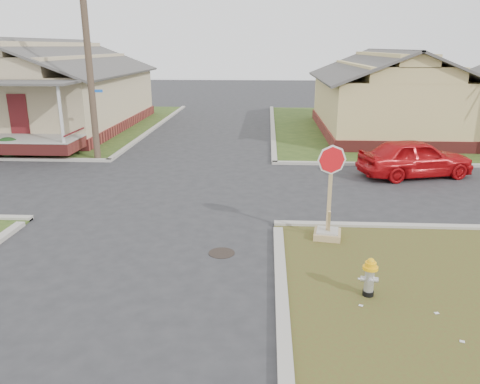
# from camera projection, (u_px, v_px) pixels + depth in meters

# --- Properties ---
(ground) EXTENTS (120.00, 120.00, 0.00)m
(ground) POSITION_uv_depth(u_px,v_px,m) (138.00, 243.00, 11.97)
(ground) COLOR #29292B
(ground) RESTS_ON ground
(verge_far_left) EXTENTS (19.00, 19.00, 0.05)m
(verge_far_left) POSITION_uv_depth(u_px,v_px,m) (12.00, 125.00, 29.83)
(verge_far_left) COLOR #294217
(verge_far_left) RESTS_ON ground
(curbs) EXTENTS (80.00, 40.00, 0.12)m
(curbs) POSITION_uv_depth(u_px,v_px,m) (175.00, 187.00, 16.74)
(curbs) COLOR #A5A095
(curbs) RESTS_ON ground
(manhole) EXTENTS (0.64, 0.64, 0.01)m
(manhole) POSITION_uv_depth(u_px,v_px,m) (222.00, 253.00, 11.37)
(manhole) COLOR black
(manhole) RESTS_ON ground
(corner_house) EXTENTS (10.10, 15.50, 5.30)m
(corner_house) POSITION_uv_depth(u_px,v_px,m) (44.00, 91.00, 27.74)
(corner_house) COLOR maroon
(corner_house) RESTS_ON ground
(side_house_yellow) EXTENTS (7.60, 11.60, 4.70)m
(side_house_yellow) POSITION_uv_depth(u_px,v_px,m) (387.00, 95.00, 26.49)
(side_house_yellow) COLOR maroon
(side_house_yellow) RESTS_ON ground
(utility_pole) EXTENTS (1.80, 0.28, 9.00)m
(utility_pole) POSITION_uv_depth(u_px,v_px,m) (88.00, 50.00, 19.29)
(utility_pole) COLOR #3D2E23
(utility_pole) RESTS_ON ground
(fire_hydrant) EXTENTS (0.30, 0.30, 0.81)m
(fire_hydrant) POSITION_uv_depth(u_px,v_px,m) (370.00, 275.00, 9.23)
(fire_hydrant) COLOR black
(fire_hydrant) RESTS_ON ground
(stop_sign) EXTENTS (0.70, 0.68, 2.46)m
(stop_sign) POSITION_uv_depth(u_px,v_px,m) (328.00, 218.00, 12.02)
(stop_sign) COLOR tan
(stop_sign) RESTS_ON ground
(red_sedan) EXTENTS (4.61, 2.78, 1.47)m
(red_sedan) POSITION_uv_depth(u_px,v_px,m) (415.00, 158.00, 17.86)
(red_sedan) COLOR #B70D11
(red_sedan) RESTS_ON ground
(hedge_right) EXTENTS (1.28, 1.05, 0.97)m
(hedge_right) POSITION_uv_depth(u_px,v_px,m) (8.00, 147.00, 20.75)
(hedge_right) COLOR #163814
(hedge_right) RESTS_ON verge_far_left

